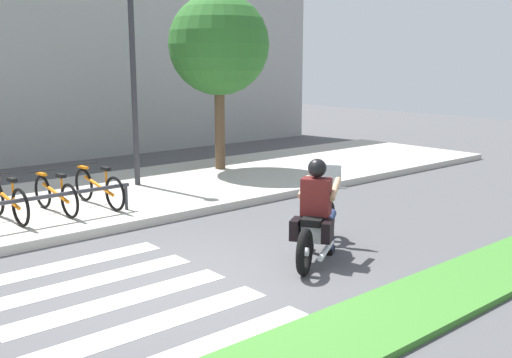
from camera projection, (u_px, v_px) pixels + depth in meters
The scene contains 15 objects.
ground_plane at pixel (176, 285), 7.40m from camera, with size 48.00×48.00×0.00m, color #4C4C4F.
grass_median at pixel (313, 351), 5.62m from camera, with size 24.00×1.10×0.08m, color #3D7A2D.
sidewalk at pixel (35, 209), 10.93m from camera, with size 24.00×4.40×0.15m, color #B7B2A8.
crosswalk_stripe_0 at pixel (199, 350), 5.72m from camera, with size 2.80×0.40×0.01m, color white.
crosswalk_stripe_1 at pixel (156, 323), 6.31m from camera, with size 2.80×0.40×0.01m, color white.
crosswalk_stripe_2 at pixel (120, 300), 6.91m from camera, with size 2.80×0.40×0.01m, color white.
crosswalk_stripe_3 at pixel (90, 282), 7.51m from camera, with size 2.80×0.40×0.01m, color white.
crosswalk_stripe_4 at pixel (64, 265), 8.10m from camera, with size 2.80×0.40×0.01m, color white.
motorcycle at pixel (318, 225), 8.44m from camera, with size 1.98×1.29×1.22m.
rider at pixel (317, 201), 8.30m from camera, with size 0.77×0.72×1.43m.
bicycle_3 at pixel (8, 201), 9.73m from camera, with size 0.48×1.61×0.76m.
bicycle_4 at pixel (56, 194), 10.25m from camera, with size 0.48×1.60×0.73m.
bicycle_5 at pixel (99, 188), 10.76m from camera, with size 0.48×1.72×0.75m.
street_lamp at pixel (133, 69), 12.24m from camera, with size 0.28×0.28×4.30m.
tree_near_rack at pixel (219, 45), 14.05m from camera, with size 2.40×2.40×4.35m.
Camera 1 is at (-3.79, -5.98, 2.74)m, focal length 41.53 mm.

